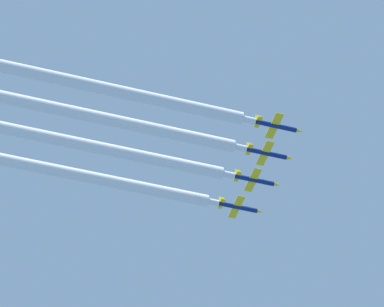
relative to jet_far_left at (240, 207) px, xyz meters
name	(u,v)px	position (x,y,z in m)	size (l,w,h in m)	color
jet_far_left	(240,207)	(0.00, 0.00, 0.00)	(7.75, 11.29, 2.71)	navy
jet_inner_left	(256,180)	(9.93, 0.74, -0.12)	(7.75, 11.29, 2.71)	navy
jet_center	(268,154)	(19.07, 0.55, -0.30)	(7.75, 11.29, 2.71)	navy
jet_inner_right	(278,126)	(27.82, -0.32, -0.49)	(7.75, 11.29, 2.71)	navy
smoke_trail_far_left	(68,173)	(0.00, -41.31, -0.03)	(2.80, 72.30, 2.80)	white
smoke_trail_inner_left	(64,141)	(9.93, -44.34, -0.15)	(2.80, 79.84, 2.80)	white
smoke_trail_center	(75,112)	(19.07, -43.90, -0.33)	(2.80, 78.58, 2.80)	white
smoke_trail_inner_right	(74,82)	(27.82, -45.90, -0.51)	(2.80, 80.85, 2.80)	white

